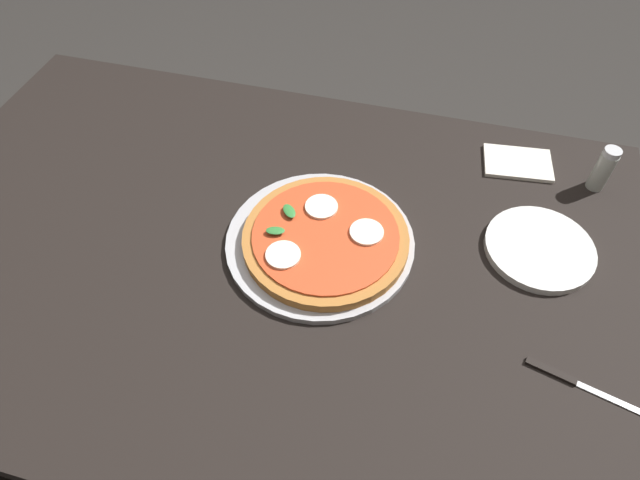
% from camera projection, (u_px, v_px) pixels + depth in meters
% --- Properties ---
extents(ground_plane, '(6.00, 6.00, 0.00)m').
position_uv_depth(ground_plane, '(280.00, 409.00, 1.50)').
color(ground_plane, '#2D2B28').
extents(dining_table, '(1.34, 0.88, 0.73)m').
position_uv_depth(dining_table, '(261.00, 279.00, 1.01)').
color(dining_table, black).
rests_on(dining_table, ground_plane).
extents(serving_tray, '(0.33, 0.33, 0.01)m').
position_uv_depth(serving_tray, '(320.00, 241.00, 0.93)').
color(serving_tray, '#B2B2B7').
rests_on(serving_tray, dining_table).
extents(pizza, '(0.28, 0.28, 0.03)m').
position_uv_depth(pizza, '(325.00, 238.00, 0.92)').
color(pizza, '#B27033').
rests_on(pizza, serving_tray).
extents(plate_white, '(0.19, 0.19, 0.01)m').
position_uv_depth(plate_white, '(539.00, 248.00, 0.92)').
color(plate_white, white).
rests_on(plate_white, dining_table).
extents(napkin, '(0.14, 0.10, 0.01)m').
position_uv_depth(napkin, '(518.00, 163.00, 1.06)').
color(napkin, white).
rests_on(napkin, dining_table).
extents(knife, '(0.17, 0.05, 0.01)m').
position_uv_depth(knife, '(570.00, 380.00, 0.77)').
color(knife, black).
rests_on(knife, dining_table).
extents(pepper_shaker, '(0.03, 0.03, 0.09)m').
position_uv_depth(pepper_shaker, '(603.00, 169.00, 0.99)').
color(pepper_shaker, '#B2B7AD').
rests_on(pepper_shaker, dining_table).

